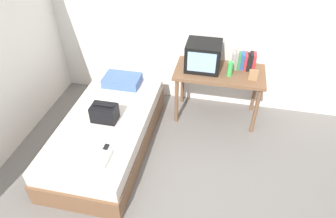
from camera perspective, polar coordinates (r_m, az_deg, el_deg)
name	(u,v)px	position (r m, az deg, el deg)	size (l,w,h in m)	color
ground_plane	(157,203)	(3.34, -2.05, -17.54)	(8.00, 8.00, 0.00)	slate
wall_back	(191,15)	(4.10, 4.42, 17.50)	(5.20, 0.10, 2.60)	silver
bed	(108,132)	(3.81, -11.50, -4.42)	(1.00, 2.00, 0.45)	brown
desk	(219,77)	(4.00, 9.75, 6.01)	(1.16, 0.60, 0.75)	brown
tv	(203,56)	(3.89, 6.78, 10.06)	(0.44, 0.39, 0.36)	black
water_bottle	(230,69)	(3.83, 11.77, 7.52)	(0.07, 0.07, 0.19)	green
book_row	(243,61)	(4.02, 14.25, 8.95)	(0.30, 0.16, 0.25)	gray
picture_frame	(253,75)	(3.82, 16.02, 6.26)	(0.11, 0.02, 0.15)	#9E754C
pillow	(122,80)	(4.19, -8.77, 5.43)	(0.50, 0.33, 0.12)	#4766AD
handbag	(104,113)	(3.58, -12.07, -0.74)	(0.30, 0.20, 0.23)	black
magazine	(75,141)	(3.45, -17.37, -5.90)	(0.21, 0.29, 0.01)	white
remote_dark	(105,150)	(3.26, -12.03, -7.63)	(0.04, 0.16, 0.02)	black
remote_silver	(97,110)	(3.80, -13.37, -0.16)	(0.04, 0.14, 0.02)	#B7B7BC
folded_towel	(95,158)	(3.18, -13.71, -9.15)	(0.28, 0.22, 0.05)	white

